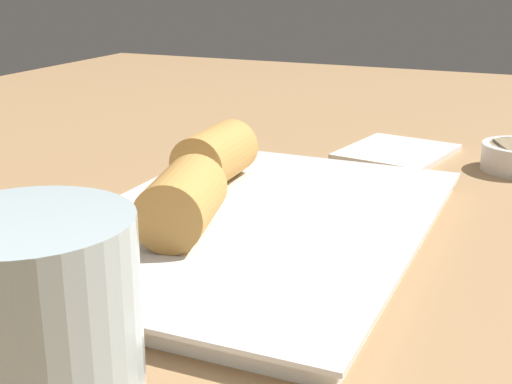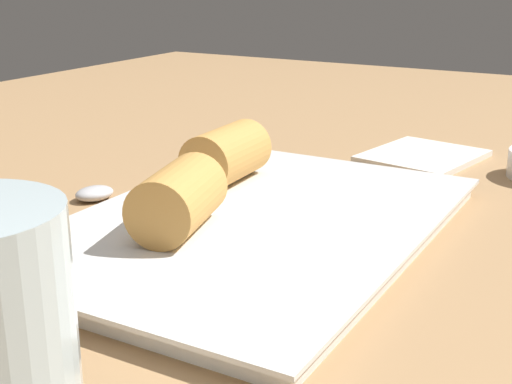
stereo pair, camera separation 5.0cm
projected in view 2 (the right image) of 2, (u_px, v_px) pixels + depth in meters
table_surface at (232, 240)px, 53.39cm from camera, size 180.00×140.00×2.00cm
serving_plate at (256, 226)px, 51.31cm from camera, size 34.66×23.57×1.50cm
roll_front_left at (180, 197)px, 47.95cm from camera, size 8.74×6.34×4.59cm
roll_front_right at (229, 153)px, 59.06cm from camera, size 8.47×4.91×4.59cm
spoon at (68, 200)px, 57.82cm from camera, size 19.19×7.10×1.15cm
napkin at (423, 156)px, 71.79cm from camera, size 13.08×11.70×0.60cm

